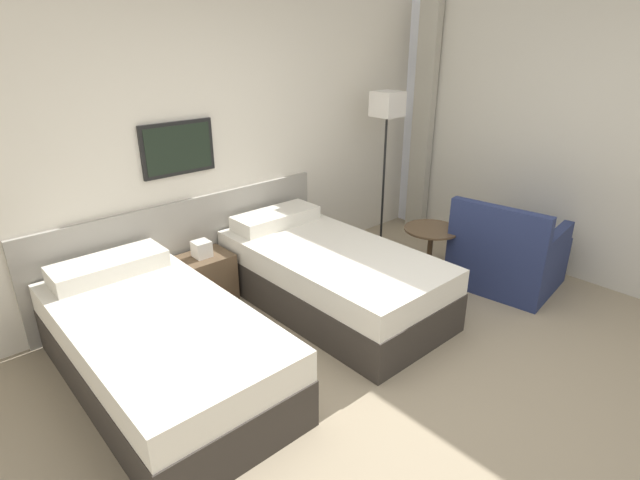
{
  "coord_description": "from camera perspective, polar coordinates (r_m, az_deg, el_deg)",
  "views": [
    {
      "loc": [
        -2.24,
        -1.55,
        2.23
      ],
      "look_at": [
        0.23,
        1.19,
        0.69
      ],
      "focal_mm": 28.0,
      "sensor_mm": 36.0,
      "label": 1
    }
  ],
  "objects": [
    {
      "name": "bed_near_door",
      "position": [
        3.59,
        -17.9,
        -11.5
      ],
      "size": [
        1.03,
        2.02,
        0.67
      ],
      "color": "#332D28",
      "rests_on": "ground_plane"
    },
    {
      "name": "ground_plane",
      "position": [
        3.52,
        10.72,
        -17.15
      ],
      "size": [
        16.0,
        16.0,
        0.0
      ],
      "primitive_type": "plane",
      "color": "gray"
    },
    {
      "name": "wall_window",
      "position": [
        5.16,
        30.15,
        9.71
      ],
      "size": [
        0.21,
        4.8,
        2.7
      ],
      "color": "white",
      "rests_on": "ground_plane"
    },
    {
      "name": "bed_near_window",
      "position": [
        4.33,
        1.17,
        -4.11
      ],
      "size": [
        1.03,
        2.02,
        0.67
      ],
      "color": "#332D28",
      "rests_on": "ground_plane"
    },
    {
      "name": "side_table",
      "position": [
        4.88,
        12.5,
        -0.33
      ],
      "size": [
        0.52,
        0.52,
        0.52
      ],
      "color": "brown",
      "rests_on": "ground_plane"
    },
    {
      "name": "floor_lamp",
      "position": [
        5.29,
        7.65,
        13.92
      ],
      "size": [
        0.27,
        0.27,
        1.68
      ],
      "color": "black",
      "rests_on": "ground_plane"
    },
    {
      "name": "nightstand",
      "position": [
        4.52,
        -13.05,
        -4.26
      ],
      "size": [
        0.48,
        0.35,
        0.58
      ],
      "color": "brown",
      "rests_on": "ground_plane"
    },
    {
      "name": "armchair",
      "position": [
        5.0,
        20.54,
        -1.79
      ],
      "size": [
        0.93,
        0.98,
        0.86
      ],
      "rotation": [
        0.0,
        0.0,
        1.71
      ],
      "color": "navy",
      "rests_on": "ground_plane"
    },
    {
      "name": "wall_headboard",
      "position": [
        4.56,
        -12.16,
        10.36
      ],
      "size": [
        10.0,
        0.1,
        2.7
      ],
      "color": "beige",
      "rests_on": "ground_plane"
    }
  ]
}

